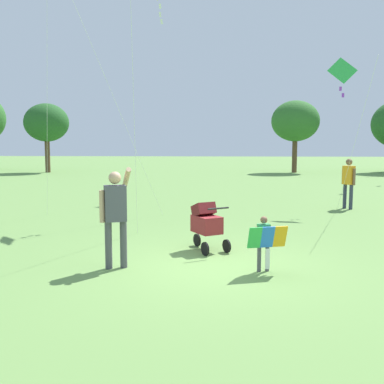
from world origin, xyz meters
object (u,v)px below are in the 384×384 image
stroller (206,222)px  person_kid_running (348,179)px  person_adult_flyer (115,210)px  kite_orange_delta (343,75)px  child_with_butterfly_kite (264,239)px

stroller → person_kid_running: person_kid_running is taller
person_adult_flyer → kite_orange_delta: bearing=51.6°
stroller → person_kid_running: size_ratio=0.63×
stroller → person_kid_running: (4.67, 6.20, 0.40)m
person_adult_flyer → kite_orange_delta: size_ratio=0.36×
child_with_butterfly_kite → person_kid_running: size_ratio=0.58×
kite_orange_delta → person_kid_running: (0.37, 0.22, -3.43)m
person_adult_flyer → stroller: (1.60, 1.47, -0.46)m
person_kid_running → person_adult_flyer: bearing=-129.3°
child_with_butterfly_kite → stroller: 1.90m
child_with_butterfly_kite → person_kid_running: person_kid_running is taller
child_with_butterfly_kite → kite_orange_delta: bearing=66.8°
person_adult_flyer → person_kid_running: (6.27, 7.67, -0.06)m
child_with_butterfly_kite → stroller: bearing=124.2°
person_adult_flyer → person_kid_running: person_adult_flyer is taller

